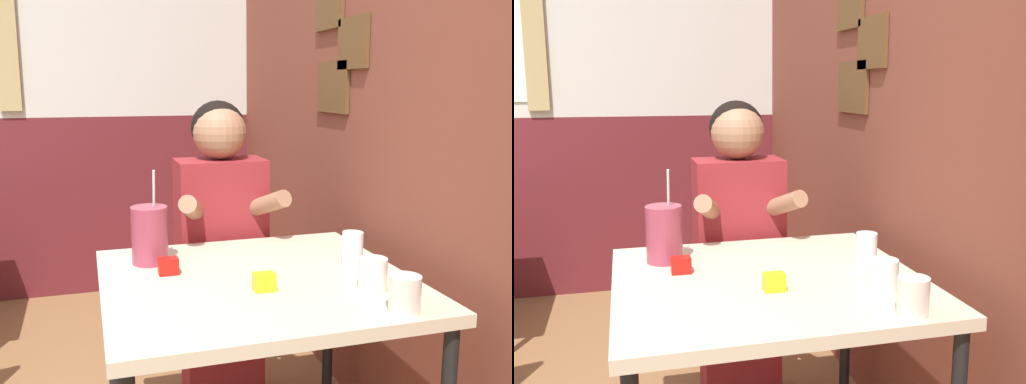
{
  "view_description": "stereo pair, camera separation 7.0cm",
  "coord_description": "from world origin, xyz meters",
  "views": [
    {
      "loc": [
        0.35,
        -1.2,
        1.29
      ],
      "look_at": [
        0.87,
        0.52,
        0.95
      ],
      "focal_mm": 40.0,
      "sensor_mm": 36.0,
      "label": 1
    },
    {
      "loc": [
        0.42,
        -1.21,
        1.29
      ],
      "look_at": [
        0.87,
        0.52,
        0.95
      ],
      "focal_mm": 40.0,
      "sensor_mm": 36.0,
      "label": 2
    }
  ],
  "objects": [
    {
      "name": "person_seated",
      "position": [
        0.85,
        0.93,
        0.65
      ],
      "size": [
        0.42,
        0.41,
        1.23
      ],
      "color": "maroon",
      "rests_on": "ground_plane"
    },
    {
      "name": "main_table",
      "position": [
        0.82,
        0.36,
        0.66
      ],
      "size": [
        0.9,
        0.85,
        0.72
      ],
      "color": "beige",
      "rests_on": "ground_plane"
    },
    {
      "name": "condiment_ketchup",
      "position": [
        0.57,
        0.46,
        0.75
      ],
      "size": [
        0.06,
        0.04,
        0.05
      ],
      "color": "#B7140F",
      "rests_on": "main_table"
    },
    {
      "name": "back_wall",
      "position": [
        -0.01,
        2.41,
        1.36
      ],
      "size": [
        5.73,
        0.09,
        2.7
      ],
      "color": "silver",
      "rests_on": "ground_plane"
    },
    {
      "name": "glass_center",
      "position": [
        1.11,
        0.17,
        0.77
      ],
      "size": [
        0.08,
        0.08,
        0.09
      ],
      "color": "silver",
      "rests_on": "main_table"
    },
    {
      "name": "condiment_mustard",
      "position": [
        0.81,
        0.25,
        0.75
      ],
      "size": [
        0.06,
        0.04,
        0.05
      ],
      "color": "yellow",
      "rests_on": "main_table"
    },
    {
      "name": "glass_far_side",
      "position": [
        1.1,
        -0.01,
        0.77
      ],
      "size": [
        0.08,
        0.08,
        0.1
      ],
      "color": "silver",
      "rests_on": "main_table"
    },
    {
      "name": "cocktail_pitcher",
      "position": [
        0.54,
        0.59,
        0.82
      ],
      "size": [
        0.12,
        0.12,
        0.3
      ],
      "color": "#99384C",
      "rests_on": "main_table"
    },
    {
      "name": "brick_wall_right",
      "position": [
        1.4,
        1.19,
        1.35
      ],
      "size": [
        0.08,
        4.38,
        2.7
      ],
      "color": "brown",
      "rests_on": "ground_plane"
    },
    {
      "name": "glass_near_pitcher",
      "position": [
        1.15,
        0.38,
        0.78
      ],
      "size": [
        0.07,
        0.07,
        0.11
      ],
      "color": "silver",
      "rests_on": "main_table"
    }
  ]
}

